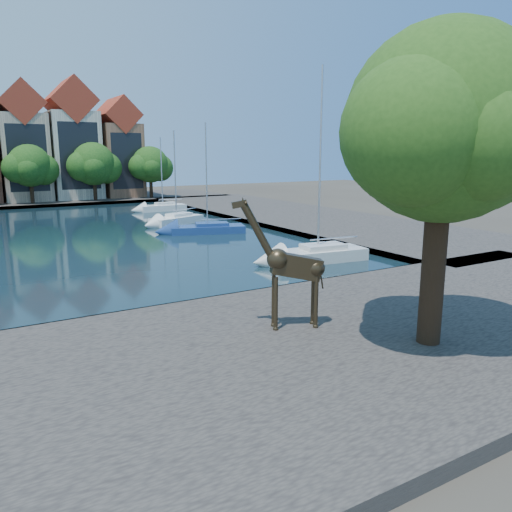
{
  "coord_description": "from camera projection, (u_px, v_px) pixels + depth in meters",
  "views": [
    {
      "loc": [
        -6.11,
        -20.11,
        7.03
      ],
      "look_at": [
        4.63,
        -2.0,
        2.62
      ],
      "focal_mm": 35.0,
      "sensor_mm": 36.0,
      "label": 1
    }
  ],
  "objects": [
    {
      "name": "ground",
      "position": [
        140.0,
        319.0,
        21.42
      ],
      "size": [
        160.0,
        160.0,
        0.0
      ],
      "primitive_type": "plane",
      "color": "#38332B",
      "rests_on": "ground"
    },
    {
      "name": "water_basin",
      "position": [
        50.0,
        237.0,
        41.62
      ],
      "size": [
        38.0,
        50.0,
        0.08
      ],
      "primitive_type": "cube",
      "color": "black",
      "rests_on": "ground"
    },
    {
      "name": "near_quay",
      "position": [
        210.0,
        375.0,
        15.48
      ],
      "size": [
        50.0,
        14.0,
        0.5
      ],
      "primitive_type": "cube",
      "color": "#46423C",
      "rests_on": "ground"
    },
    {
      "name": "far_quay",
      "position": [
        12.0,
        202.0,
        68.52
      ],
      "size": [
        60.0,
        16.0,
        0.5
      ],
      "primitive_type": "cube",
      "color": "#46423C",
      "rests_on": "ground"
    },
    {
      "name": "right_quay",
      "position": [
        295.0,
        216.0,
        54.06
      ],
      "size": [
        14.0,
        52.0,
        0.5
      ],
      "primitive_type": "cube",
      "color": "#46423C",
      "rests_on": "ground"
    },
    {
      "name": "plane_tree",
      "position": [
        446.0,
        132.0,
        16.08
      ],
      "size": [
        8.32,
        6.4,
        10.62
      ],
      "color": "#332114",
      "rests_on": "near_quay"
    },
    {
      "name": "townhouse_east_inner",
      "position": [
        23.0,
        147.0,
        67.98
      ],
      "size": [
        5.94,
        9.18,
        15.79
      ],
      "color": "tan",
      "rests_on": "far_quay"
    },
    {
      "name": "townhouse_east_mid",
      "position": [
        72.0,
        144.0,
        71.15
      ],
      "size": [
        6.43,
        9.18,
        16.65
      ],
      "color": "beige",
      "rests_on": "far_quay"
    },
    {
      "name": "townhouse_east_end",
      "position": [
        118.0,
        151.0,
        74.6
      ],
      "size": [
        5.44,
        9.18,
        14.43
      ],
      "color": "#8C5E43",
      "rests_on": "far_quay"
    },
    {
      "name": "far_tree_mid_east",
      "position": [
        31.0,
        167.0,
        63.93
      ],
      "size": [
        7.02,
        5.4,
        7.52
      ],
      "color": "#332114",
      "rests_on": "far_quay"
    },
    {
      "name": "far_tree_east",
      "position": [
        94.0,
        165.0,
        67.91
      ],
      "size": [
        7.54,
        5.8,
        7.84
      ],
      "color": "#332114",
      "rests_on": "far_quay"
    },
    {
      "name": "far_tree_far_east",
      "position": [
        151.0,
        166.0,
        71.93
      ],
      "size": [
        6.76,
        5.2,
        7.36
      ],
      "color": "#332114",
      "rests_on": "far_quay"
    },
    {
      "name": "giraffe_statue",
      "position": [
        290.0,
        266.0,
        18.47
      ],
      "size": [
        3.3,
        1.55,
        4.87
      ],
      "color": "#332819",
      "rests_on": "near_quay"
    },
    {
      "name": "sailboat_right_a",
      "position": [
        318.0,
        252.0,
        32.27
      ],
      "size": [
        6.61,
        3.01,
        12.1
      ],
      "color": "silver",
      "rests_on": "water_basin"
    },
    {
      "name": "sailboat_right_b",
      "position": [
        208.0,
        227.0,
        43.59
      ],
      "size": [
        6.75,
        4.08,
        9.39
      ],
      "color": "navy",
      "rests_on": "water_basin"
    },
    {
      "name": "sailboat_right_c",
      "position": [
        177.0,
        218.0,
        48.95
      ],
      "size": [
        5.94,
        3.87,
        8.95
      ],
      "color": "white",
      "rests_on": "water_basin"
    },
    {
      "name": "sailboat_right_d",
      "position": [
        163.0,
        206.0,
        59.93
      ],
      "size": [
        5.43,
        1.96,
        8.62
      ],
      "color": "silver",
      "rests_on": "water_basin"
    }
  ]
}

